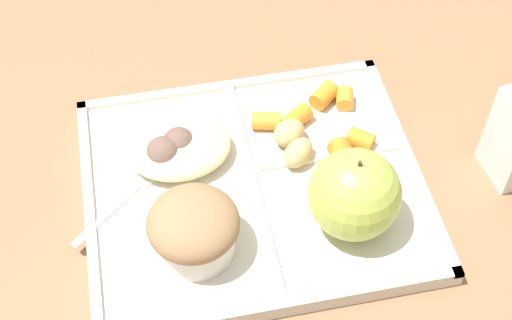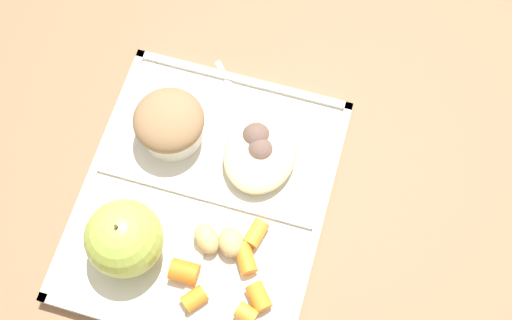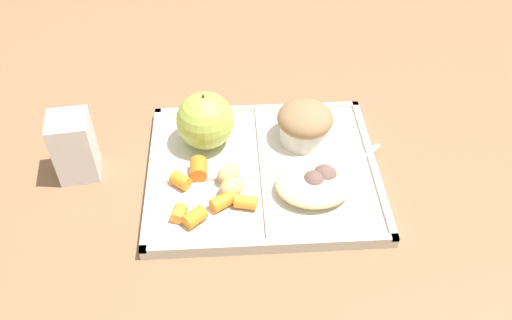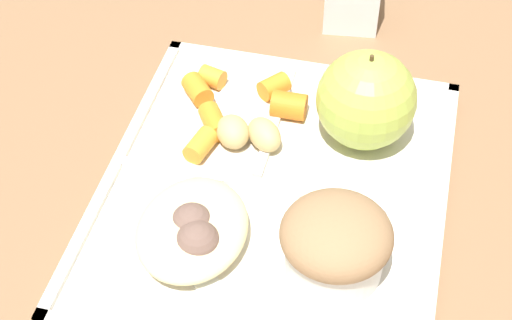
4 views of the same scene
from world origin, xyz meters
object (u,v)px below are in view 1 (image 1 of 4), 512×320
(bran_muffin, at_px, (194,229))
(plastic_fork, at_px, (136,187))
(lunch_tray, at_px, (254,187))
(green_apple, at_px, (354,194))

(bran_muffin, distance_m, plastic_fork, 0.10)
(lunch_tray, xyz_separation_m, green_apple, (-0.08, 0.06, 0.05))
(plastic_fork, bearing_deg, green_apple, 157.87)
(lunch_tray, distance_m, plastic_fork, 0.12)
(green_apple, distance_m, bran_muffin, 0.15)
(green_apple, distance_m, plastic_fork, 0.22)
(lunch_tray, height_order, green_apple, green_apple)
(green_apple, bearing_deg, bran_muffin, 0.00)
(green_apple, height_order, bran_muffin, green_apple)
(bran_muffin, bearing_deg, green_apple, -180.00)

